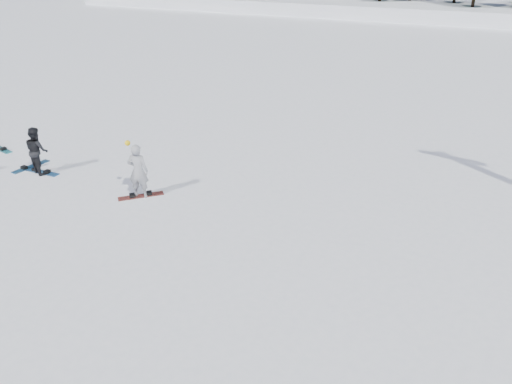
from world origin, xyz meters
TOP-DOWN VIEW (x-y plane):
  - ground at (0.00, 0.00)m, footprint 420.00×420.00m
  - alpine_backdrop at (-11.72, 189.17)m, footprint 412.50×227.00m
  - snowboarder_woman at (1.16, 1.49)m, footprint 0.78×0.62m
  - snowboarder_man at (-3.39, 1.47)m, footprint 1.02×0.91m
  - snowboard_woman at (1.16, 1.49)m, footprint 1.25×1.26m
  - snowboard_man at (-3.39, 1.47)m, footprint 1.51×0.34m
  - snowboard_loose_c at (-6.80, 2.44)m, footprint 1.53×0.60m
  - snowboard_loose_a at (-4.16, 1.66)m, footprint 0.45×1.52m

SIDE VIEW (x-z plane):
  - alpine_backdrop at x=-11.72m, z-range -40.57..12.63m
  - ground at x=0.00m, z-range 0.00..0.00m
  - snowboard_woman at x=1.16m, z-range 0.00..0.03m
  - snowboard_man at x=-3.39m, z-range 0.00..0.03m
  - snowboard_loose_c at x=-6.80m, z-range 0.00..0.03m
  - snowboard_loose_a at x=-4.16m, z-range 0.00..0.03m
  - snowboarder_man at x=-3.39m, z-range 0.00..1.75m
  - snowboarder_woman at x=1.16m, z-range -0.07..1.94m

